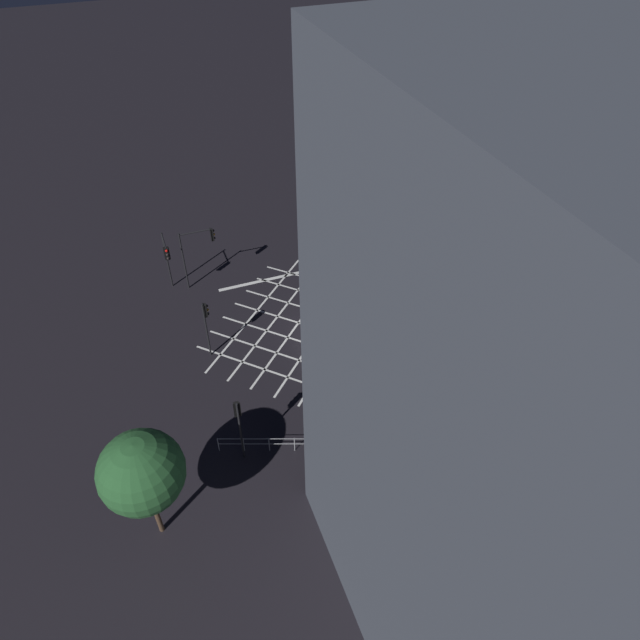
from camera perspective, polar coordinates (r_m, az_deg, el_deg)
The scene contains 15 objects.
ground_plane at distance 37.70m, azimuth 0.00°, elevation -0.93°, with size 200.00×200.00×0.00m, color black.
road_markings at distance 39.63m, azimuth 6.97°, elevation 1.19°, with size 16.03×20.51×0.01m.
traffic_light_se_cross at distance 43.85m, azimuth 3.98°, elevation 10.53°, with size 0.36×3.08×3.99m.
traffic_light_ne_cross at distance 40.35m, azimuth -12.03°, elevation 7.32°, with size 0.36×2.46×4.59m.
traffic_light_ne_main at distance 39.99m, azimuth -15.07°, elevation 6.26°, with size 1.98×0.36×4.52m.
traffic_light_nw_main at distance 28.93m, azimuth -8.15°, elevation -9.76°, with size 0.39×0.36×4.25m.
traffic_light_sw_cross at distance 34.00m, azimuth 17.55°, elevation -2.24°, with size 0.36×0.39×4.16m.
traffic_light_sw_main at distance 34.41m, azimuth 17.28°, elevation -2.62°, with size 0.39×0.36×3.48m.
traffic_light_median_north at distance 34.68m, azimuth -11.31°, elevation 0.09°, with size 0.36×0.39×4.12m.
traffic_light_se_main at distance 44.08m, azimuth 5.51°, elevation 10.71°, with size 0.39×0.36×4.25m.
street_lamp_east at distance 33.55m, azimuth 23.81°, elevation 3.23°, with size 0.53×0.53×9.22m.
street_lamp_west at distance 34.20m, azimuth 24.90°, elevation 5.10°, with size 0.61×0.61×9.63m.
street_tree_near at distance 25.90m, azimuth -17.41°, elevation -14.34°, with size 3.71×3.71×6.60m.
waiting_car at distance 32.98m, azimuth 9.50°, elevation -8.00°, with size 4.44×1.86×1.36m.
pedestrian_railing at distance 30.71m, azimuth -0.00°, elevation -12.18°, with size 3.85×10.12×1.05m.
Camera 1 is at (-26.10, 9.84, 25.36)m, focal length 32.00 mm.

